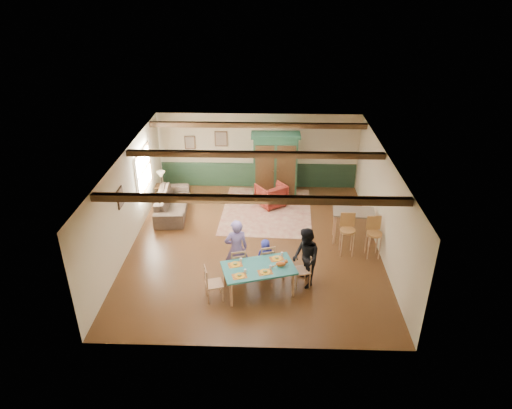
{
  "coord_description": "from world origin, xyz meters",
  "views": [
    {
      "loc": [
        0.41,
        -11.1,
        7.02
      ],
      "look_at": [
        0.04,
        0.29,
        1.15
      ],
      "focal_mm": 32.0,
      "sensor_mm": 36.0,
      "label": 1
    }
  ],
  "objects_px": {
    "dining_chair_end_right": "(301,270)",
    "cat": "(281,263)",
    "person_child": "(265,256)",
    "dining_chair_far_left": "(237,263)",
    "bar_stool_left": "(347,235)",
    "counter_table": "(352,226)",
    "person_woman": "(306,258)",
    "dining_chair_end_left": "(214,283)",
    "person_man": "(236,249)",
    "table_lamp": "(161,179)",
    "dining_table": "(259,279)",
    "armchair": "(271,195)",
    "bar_stool_right": "(374,238)",
    "armoire": "(275,166)",
    "sofa": "(172,203)",
    "end_table": "(163,193)",
    "dining_chair_far_right": "(266,259)"
  },
  "relations": [
    {
      "from": "bar_stool_right",
      "to": "armoire",
      "type": "bearing_deg",
      "value": 123.72
    },
    {
      "from": "dining_chair_end_right",
      "to": "person_child",
      "type": "height_order",
      "value": "person_child"
    },
    {
      "from": "table_lamp",
      "to": "dining_chair_end_left",
      "type": "bearing_deg",
      "value": -65.48
    },
    {
      "from": "table_lamp",
      "to": "counter_table",
      "type": "distance_m",
      "value": 6.48
    },
    {
      "from": "person_child",
      "to": "dining_chair_far_right",
      "type": "bearing_deg",
      "value": 90.0
    },
    {
      "from": "counter_table",
      "to": "armchair",
      "type": "bearing_deg",
      "value": 137.23
    },
    {
      "from": "cat",
      "to": "table_lamp",
      "type": "distance_m",
      "value": 6.19
    },
    {
      "from": "dining_chair_far_left",
      "to": "dining_chair_end_left",
      "type": "xyz_separation_m",
      "value": [
        -0.49,
        -0.85,
        0.0
      ]
    },
    {
      "from": "armchair",
      "to": "person_woman",
      "type": "bearing_deg",
      "value": 66.59
    },
    {
      "from": "person_man",
      "to": "dining_chair_end_left",
      "type": "bearing_deg",
      "value": 46.85
    },
    {
      "from": "table_lamp",
      "to": "bar_stool_right",
      "type": "height_order",
      "value": "bar_stool_right"
    },
    {
      "from": "sofa",
      "to": "dining_chair_end_left",
      "type": "bearing_deg",
      "value": -161.47
    },
    {
      "from": "cat",
      "to": "armoire",
      "type": "relative_size",
      "value": 0.15
    },
    {
      "from": "cat",
      "to": "bar_stool_right",
      "type": "height_order",
      "value": "bar_stool_right"
    },
    {
      "from": "counter_table",
      "to": "dining_chair_end_left",
      "type": "bearing_deg",
      "value": -142.98
    },
    {
      "from": "dining_chair_end_left",
      "to": "cat",
      "type": "height_order",
      "value": "dining_chair_end_left"
    },
    {
      "from": "cat",
      "to": "table_lamp",
      "type": "relative_size",
      "value": 0.67
    },
    {
      "from": "table_lamp",
      "to": "person_woman",
      "type": "bearing_deg",
      "value": -44.9
    },
    {
      "from": "armchair",
      "to": "table_lamp",
      "type": "distance_m",
      "value": 3.71
    },
    {
      "from": "dining_chair_far_left",
      "to": "person_woman",
      "type": "height_order",
      "value": "person_woman"
    },
    {
      "from": "cat",
      "to": "end_table",
      "type": "bearing_deg",
      "value": 113.07
    },
    {
      "from": "dining_chair_end_left",
      "to": "counter_table",
      "type": "relative_size",
      "value": 0.78
    },
    {
      "from": "dining_table",
      "to": "armchair",
      "type": "distance_m",
      "value": 4.63
    },
    {
      "from": "dining_table",
      "to": "cat",
      "type": "relative_size",
      "value": 5.0
    },
    {
      "from": "dining_chair_far_left",
      "to": "bar_stool_left",
      "type": "xyz_separation_m",
      "value": [
        2.92,
        1.22,
        0.14
      ]
    },
    {
      "from": "person_child",
      "to": "cat",
      "type": "relative_size",
      "value": 2.79
    },
    {
      "from": "person_child",
      "to": "armchair",
      "type": "bearing_deg",
      "value": -108.26
    },
    {
      "from": "dining_chair_end_right",
      "to": "cat",
      "type": "relative_size",
      "value": 2.64
    },
    {
      "from": "counter_table",
      "to": "bar_stool_right",
      "type": "height_order",
      "value": "bar_stool_right"
    },
    {
      "from": "dining_chair_far_left",
      "to": "end_table",
      "type": "bearing_deg",
      "value": -72.77
    },
    {
      "from": "dining_table",
      "to": "dining_chair_far_left",
      "type": "bearing_deg",
      "value": 135.28
    },
    {
      "from": "dining_chair_end_right",
      "to": "armoire",
      "type": "height_order",
      "value": "armoire"
    },
    {
      "from": "person_woman",
      "to": "sofa",
      "type": "relative_size",
      "value": 0.66
    },
    {
      "from": "table_lamp",
      "to": "counter_table",
      "type": "height_order",
      "value": "table_lamp"
    },
    {
      "from": "dining_chair_end_left",
      "to": "cat",
      "type": "relative_size",
      "value": 2.64
    },
    {
      "from": "bar_stool_left",
      "to": "dining_chair_end_right",
      "type": "bearing_deg",
      "value": -131.39
    },
    {
      "from": "dining_table",
      "to": "end_table",
      "type": "bearing_deg",
      "value": 125.01
    },
    {
      "from": "dining_table",
      "to": "bar_stool_right",
      "type": "bearing_deg",
      "value": 28.36
    },
    {
      "from": "person_man",
      "to": "cat",
      "type": "distance_m",
      "value": 1.24
    },
    {
      "from": "dining_chair_far_right",
      "to": "bar_stool_left",
      "type": "bearing_deg",
      "value": -171.65
    },
    {
      "from": "cat",
      "to": "table_lamp",
      "type": "height_order",
      "value": "table_lamp"
    },
    {
      "from": "dining_table",
      "to": "person_woman",
      "type": "height_order",
      "value": "person_woman"
    },
    {
      "from": "table_lamp",
      "to": "bar_stool_left",
      "type": "relative_size",
      "value": 0.43
    },
    {
      "from": "dining_table",
      "to": "armchair",
      "type": "xyz_separation_m",
      "value": [
        0.29,
        4.62,
        0.03
      ]
    },
    {
      "from": "person_woman",
      "to": "end_table",
      "type": "height_order",
      "value": "person_woman"
    },
    {
      "from": "bar_stool_left",
      "to": "bar_stool_right",
      "type": "xyz_separation_m",
      "value": [
        0.7,
        -0.11,
        -0.01
      ]
    },
    {
      "from": "dining_chair_end_right",
      "to": "cat",
      "type": "bearing_deg",
      "value": -80.54
    },
    {
      "from": "person_woman",
      "to": "sofa",
      "type": "height_order",
      "value": "person_woman"
    },
    {
      "from": "end_table",
      "to": "bar_stool_left",
      "type": "relative_size",
      "value": 0.47
    },
    {
      "from": "counter_table",
      "to": "person_woman",
      "type": "bearing_deg",
      "value": -124.87
    }
  ]
}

